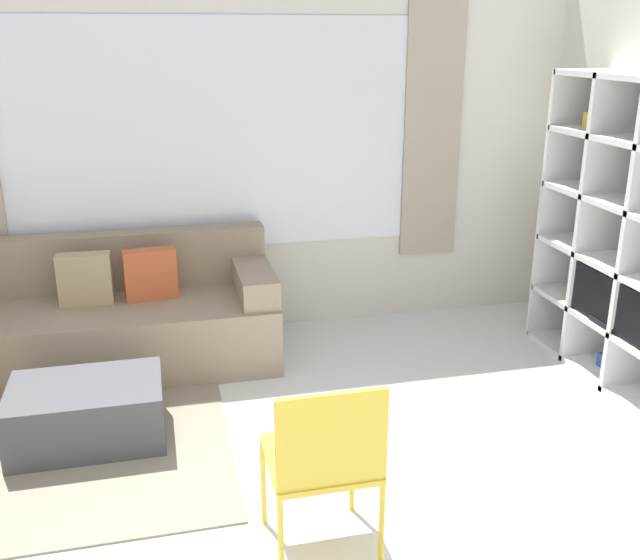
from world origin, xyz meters
TOP-DOWN VIEW (x-y plane):
  - wall_back at (0.00, 3.25)m, footprint 6.49×0.11m
  - area_rug at (-1.27, 1.79)m, footprint 2.31×1.77m
  - couch_main at (-0.78, 2.79)m, footprint 2.20×0.85m
  - ottoman at (-0.87, 1.81)m, footprint 0.81×0.55m
  - folding_chair at (0.16, 0.59)m, footprint 0.44×0.46m

SIDE VIEW (x-z plane):
  - area_rug at x=-1.27m, z-range 0.00..0.01m
  - ottoman at x=-0.87m, z-range 0.00..0.34m
  - couch_main at x=-0.78m, z-range -0.11..0.74m
  - folding_chair at x=0.16m, z-range 0.09..0.95m
  - wall_back at x=0.00m, z-range 0.01..2.71m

